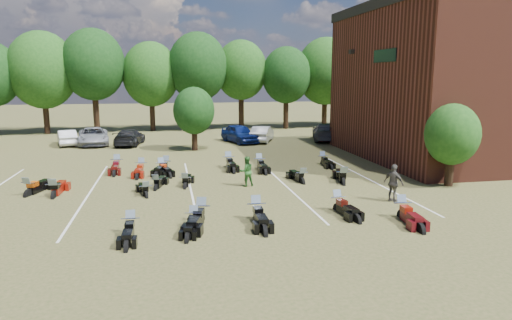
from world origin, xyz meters
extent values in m
plane|color=brown|center=(0.00, 0.00, 0.00)|extent=(160.00, 160.00, 0.00)
imported|color=silver|center=(-12.40, 20.21, 0.65)|extent=(2.38, 4.20, 1.31)
imported|color=#92939A|center=(-10.26, 20.08, 0.72)|extent=(3.13, 5.51, 1.45)
imported|color=black|center=(-7.23, 19.27, 0.67)|extent=(2.58, 4.88, 1.35)
imported|color=navy|center=(2.13, 18.93, 0.79)|extent=(3.21, 5.00, 1.58)
imported|color=#B9B9B4|center=(4.16, 19.09, 0.70)|extent=(2.97, 4.52, 1.41)
imported|color=#510409|center=(10.26, 18.74, 0.68)|extent=(3.37, 5.32, 1.37)
imported|color=#3A3B40|center=(9.92, 18.70, 0.78)|extent=(3.57, 5.79, 1.57)
imported|color=#296224|center=(-0.06, 3.00, 0.80)|extent=(0.87, 0.73, 1.60)
imported|color=#4E4943|center=(6.11, -1.29, 0.88)|extent=(0.85, 1.12, 1.76)
cube|color=black|center=(9.35, 12.00, 7.50)|extent=(0.30, 0.40, 0.30)
cube|color=black|center=(9.47, 7.00, 7.00)|extent=(0.06, 3.00, 0.80)
cylinder|color=black|center=(-16.00, 29.00, 2.04)|extent=(0.58, 0.58, 4.08)
ellipsoid|color=#1E4C19|center=(-16.00, 29.00, 6.33)|extent=(6.00, 6.00, 6.90)
cylinder|color=black|center=(-11.00, 29.00, 2.04)|extent=(0.57, 0.58, 4.08)
ellipsoid|color=#1E4C19|center=(-11.00, 29.00, 6.33)|extent=(6.00, 6.00, 6.90)
cylinder|color=black|center=(-6.00, 29.00, 2.04)|extent=(0.57, 0.58, 4.08)
ellipsoid|color=#1E4C19|center=(-6.00, 29.00, 6.33)|extent=(6.00, 6.00, 6.90)
cylinder|color=black|center=(-1.00, 29.00, 2.04)|extent=(0.58, 0.58, 4.08)
ellipsoid|color=#1E4C19|center=(-1.00, 29.00, 6.33)|extent=(6.00, 6.00, 6.90)
cylinder|color=black|center=(4.00, 29.00, 2.04)|extent=(0.57, 0.58, 4.08)
ellipsoid|color=#1E4C19|center=(4.00, 29.00, 6.33)|extent=(6.00, 6.00, 6.90)
cylinder|color=black|center=(9.00, 29.00, 2.04)|extent=(0.57, 0.58, 4.08)
ellipsoid|color=#1E4C19|center=(9.00, 29.00, 6.33)|extent=(6.00, 6.00, 6.90)
cylinder|color=black|center=(14.00, 29.00, 2.04)|extent=(0.57, 0.58, 4.08)
ellipsoid|color=#1E4C19|center=(14.00, 29.00, 6.33)|extent=(6.00, 6.00, 6.90)
cylinder|color=black|center=(19.00, 29.00, 2.04)|extent=(0.58, 0.58, 4.08)
ellipsoid|color=#1E4C19|center=(19.00, 29.00, 6.33)|extent=(6.00, 6.00, 6.90)
cylinder|color=black|center=(24.00, 29.00, 2.04)|extent=(0.58, 0.58, 4.08)
ellipsoid|color=#1E4C19|center=(24.00, 29.00, 6.33)|extent=(6.00, 6.00, 6.90)
cylinder|color=black|center=(10.50, 1.00, 0.85)|extent=(0.24, 0.24, 1.71)
sphere|color=#1E4C19|center=(10.50, 1.00, 2.76)|extent=(2.80, 2.80, 2.80)
cylinder|color=black|center=(-2.00, 15.50, 0.95)|extent=(0.24, 0.24, 1.90)
sphere|color=#1E4C19|center=(-2.00, 15.50, 3.10)|extent=(3.20, 3.20, 3.20)
cube|color=silver|center=(-8.00, 3.00, 0.01)|extent=(0.10, 14.00, 0.01)
cube|color=silver|center=(-3.00, 3.00, 0.01)|extent=(0.10, 14.00, 0.01)
cube|color=silver|center=(2.00, 3.00, 0.01)|extent=(0.10, 14.00, 0.01)
cube|color=silver|center=(7.00, 3.00, 0.01)|extent=(0.10, 14.00, 0.01)
camera|label=1|loc=(-4.08, -20.19, 5.75)|focal=32.00mm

